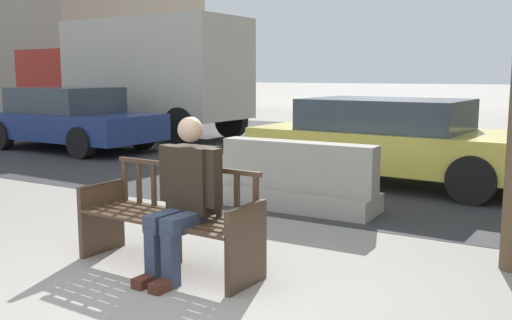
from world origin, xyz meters
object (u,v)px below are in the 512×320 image
jersey_barrier_centre (298,182)px  car_taxi_near (393,140)px  street_bench (169,223)px  car_sedan_mid (70,118)px  seated_person (185,193)px  delivery_truck (134,73)px

jersey_barrier_centre → car_taxi_near: car_taxi_near is taller
street_bench → car_sedan_mid: car_sedan_mid is taller
seated_person → car_sedan_mid: (-7.14, 5.13, 0.00)m
jersey_barrier_centre → delivery_truck: size_ratio=0.29×
car_taxi_near → car_sedan_mid: 7.39m
street_bench → seated_person: 0.38m
jersey_barrier_centre → seated_person: bearing=-84.5°
car_taxi_near → delivery_truck: delivery_truck is taller
seated_person → delivery_truck: bearing=134.3°
car_taxi_near → car_sedan_mid: (-7.38, 0.25, 0.03)m
jersey_barrier_centre → car_taxi_near: size_ratio=0.45×
seated_person → car_sedan_mid: 8.79m
seated_person → delivery_truck: size_ratio=0.19×
seated_person → car_taxi_near: seated_person is taller
seated_person → car_sedan_mid: car_sedan_mid is taller
delivery_truck → street_bench: bearing=-46.3°
car_taxi_near → street_bench: bearing=-95.6°
jersey_barrier_centre → car_sedan_mid: size_ratio=0.48×
seated_person → delivery_truck: (-7.86, 8.05, 1.00)m
street_bench → seated_person: bearing=-16.8°
street_bench → jersey_barrier_centre: size_ratio=0.85×
street_bench → seated_person: (0.23, -0.07, 0.29)m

